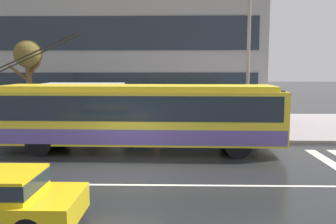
% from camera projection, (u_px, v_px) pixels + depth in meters
% --- Properties ---
extents(ground_plane, '(160.00, 160.00, 0.00)m').
position_uv_depth(ground_plane, '(121.00, 173.00, 12.28)').
color(ground_plane, black).
extents(sidewalk_slab, '(80.00, 10.00, 0.14)m').
position_uv_depth(sidewalk_slab, '(146.00, 125.00, 22.19)').
color(sidewalk_slab, gray).
rests_on(sidewalk_slab, ground_plane).
extents(crosswalk_stripe_edge_near, '(0.44, 4.40, 0.01)m').
position_uv_depth(crosswalk_stripe_edge_near, '(331.00, 163.00, 13.59)').
color(crosswalk_stripe_edge_near, beige).
rests_on(crosswalk_stripe_edge_near, ground_plane).
extents(lane_centre_line, '(72.00, 0.14, 0.01)m').
position_uv_depth(lane_centre_line, '(115.00, 185.00, 11.09)').
color(lane_centre_line, silver).
rests_on(lane_centre_line, ground_plane).
extents(trolleybus, '(13.08, 2.81, 4.84)m').
position_uv_depth(trolleybus, '(138.00, 115.00, 15.46)').
color(trolleybus, yellow).
rests_on(trolleybus, ground_plane).
extents(bus_shelter, '(3.82, 1.70, 2.54)m').
position_uv_depth(bus_shelter, '(85.00, 96.00, 18.61)').
color(bus_shelter, gray).
rests_on(bus_shelter, sidewalk_slab).
extents(pedestrian_at_shelter, '(1.16, 1.16, 1.91)m').
position_uv_depth(pedestrian_at_shelter, '(94.00, 104.00, 18.54)').
color(pedestrian_at_shelter, '#1D232F').
rests_on(pedestrian_at_shelter, sidewalk_slab).
extents(pedestrian_approaching_curb, '(0.46, 0.46, 1.63)m').
position_uv_depth(pedestrian_approaching_curb, '(66.00, 113.00, 19.49)').
color(pedestrian_approaching_curb, '#243549').
rests_on(pedestrian_approaching_curb, sidewalk_slab).
extents(pedestrian_walking_past, '(1.45, 1.45, 1.98)m').
position_uv_depth(pedestrian_walking_past, '(214.00, 100.00, 19.65)').
color(pedestrian_walking_past, '#28242A').
rests_on(pedestrian_walking_past, sidewalk_slab).
extents(pedestrian_waiting_by_pole, '(1.33, 1.33, 1.88)m').
position_uv_depth(pedestrian_waiting_by_pole, '(158.00, 102.00, 19.74)').
color(pedestrian_waiting_by_pole, '#5B464B').
rests_on(pedestrian_waiting_by_pole, sidewalk_slab).
extents(street_lamp, '(0.60, 0.32, 6.85)m').
position_uv_depth(street_lamp, '(248.00, 52.00, 17.67)').
color(street_lamp, gray).
rests_on(street_lamp, sidewalk_slab).
extents(street_tree_bare, '(1.67, 1.49, 4.75)m').
position_uv_depth(street_tree_bare, '(28.00, 58.00, 19.95)').
color(street_tree_bare, brown).
rests_on(street_tree_bare, sidewalk_slab).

